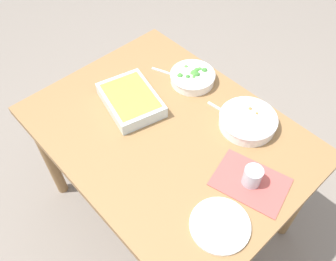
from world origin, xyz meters
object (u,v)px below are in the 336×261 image
(broccoli_bowl, at_px, (193,77))
(stew_bowl, at_px, (248,121))
(side_plate, at_px, (220,225))
(baking_dish, at_px, (131,100))
(spoon_by_stew, at_px, (228,114))
(drink_cup, at_px, (252,177))
(spoon_by_broccoli, at_px, (172,74))

(broccoli_bowl, bearing_deg, stew_bowl, -3.75)
(stew_bowl, distance_m, side_plate, 0.50)
(broccoli_bowl, distance_m, baking_dish, 0.33)
(baking_dish, bearing_deg, stew_bowl, 33.70)
(side_plate, relative_size, spoon_by_stew, 1.25)
(side_plate, bearing_deg, baking_dish, 168.16)
(baking_dish, distance_m, side_plate, 0.69)
(broccoli_bowl, distance_m, drink_cup, 0.61)
(spoon_by_stew, bearing_deg, broccoli_bowl, 172.34)
(stew_bowl, height_order, side_plate, stew_bowl)
(side_plate, bearing_deg, broccoli_bowl, 142.28)
(baking_dish, height_order, side_plate, baking_dish)
(spoon_by_broccoli, bearing_deg, side_plate, -31.09)
(spoon_by_stew, xyz_separation_m, spoon_by_broccoli, (-0.37, -0.01, 0.00))
(spoon_by_stew, bearing_deg, spoon_by_broccoli, -179.15)
(drink_cup, xyz_separation_m, side_plate, (0.04, -0.22, -0.03))
(baking_dish, relative_size, drink_cup, 4.04)
(drink_cup, bearing_deg, spoon_by_stew, 145.05)
(stew_bowl, height_order, spoon_by_broccoli, stew_bowl)
(drink_cup, height_order, spoon_by_stew, drink_cup)
(baking_dish, relative_size, side_plate, 1.56)
(stew_bowl, xyz_separation_m, broccoli_bowl, (-0.36, 0.02, -0.00))
(spoon_by_broccoli, bearing_deg, drink_cup, -16.79)
(side_plate, distance_m, spoon_by_stew, 0.54)
(spoon_by_stew, bearing_deg, drink_cup, -34.95)
(broccoli_bowl, height_order, spoon_by_stew, broccoli_bowl)
(drink_cup, distance_m, spoon_by_stew, 0.36)
(stew_bowl, xyz_separation_m, spoon_by_stew, (-0.10, -0.01, -0.03))
(side_plate, height_order, spoon_by_stew, side_plate)
(stew_bowl, distance_m, baking_dish, 0.53)
(baking_dish, xyz_separation_m, spoon_by_stew, (0.35, 0.28, -0.03))
(stew_bowl, xyz_separation_m, side_plate, (0.23, -0.44, -0.03))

